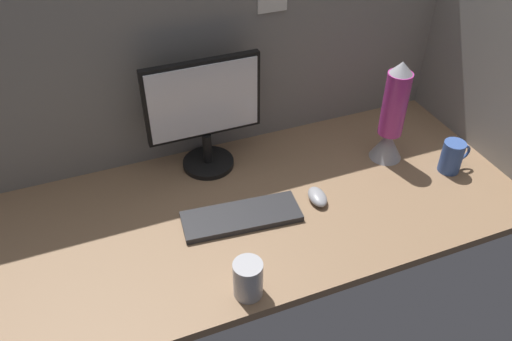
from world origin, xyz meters
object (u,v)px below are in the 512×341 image
object	(u,v)px
mug_steel	(248,279)
mug_ceramic_blue	(452,157)
monitor	(204,111)
lava_lamp	(392,120)
mouse	(317,197)
keyboard	(241,217)

from	to	relation	value
mug_steel	mug_ceramic_blue	xyz separation A→B (cm)	(84.37, 23.98, 0.19)
monitor	lava_lamp	distance (cm)	64.33
lava_lamp	mug_steel	bearing A→B (deg)	-150.16
mouse	mug_steel	xyz separation A→B (cm)	(-34.11, -26.37, 3.97)
mouse	lava_lamp	size ratio (longest dim) A/B	0.25
keyboard	mug_steel	size ratio (longest dim) A/B	3.26
monitor	keyboard	xyz separation A→B (cm)	(1.37, -30.76, -21.02)
keyboard	mug_ceramic_blue	size ratio (longest dim) A/B	3.18
mug_steel	lava_lamp	size ratio (longest dim) A/B	0.30
monitor	lava_lamp	bearing A→B (deg)	-17.55
keyboard	mug_ceramic_blue	bearing A→B (deg)	3.04
mug_ceramic_blue	lava_lamp	size ratio (longest dim) A/B	0.31
monitor	mug_steel	bearing A→B (deg)	-96.65
keyboard	lava_lamp	distance (cm)	62.55
mouse	lava_lamp	xyz separation A→B (cm)	(33.72, 12.54, 14.14)
mug_ceramic_blue	keyboard	bearing A→B (deg)	177.39
monitor	lava_lamp	xyz separation A→B (cm)	(61.05, -19.30, -6.18)
mouse	lava_lamp	distance (cm)	38.66
keyboard	mug_ceramic_blue	world-z (taller)	mug_ceramic_blue
mug_steel	monitor	bearing A→B (deg)	83.35
mouse	monitor	bearing A→B (deg)	136.08
keyboard	mouse	bearing A→B (deg)	3.26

